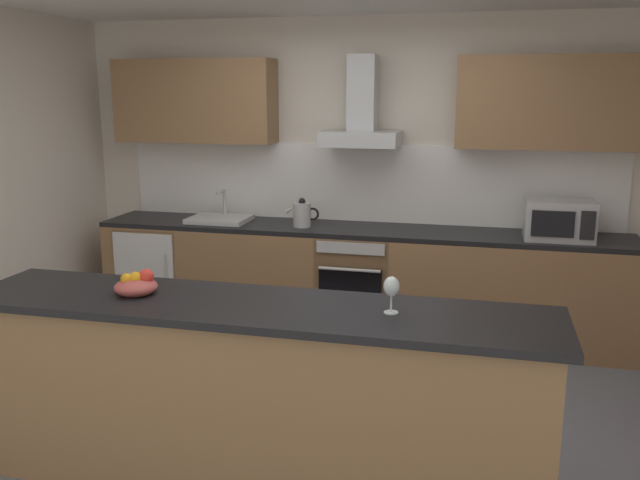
% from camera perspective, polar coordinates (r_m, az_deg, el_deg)
% --- Properties ---
extents(ground, '(5.95, 4.86, 0.02)m').
position_cam_1_polar(ground, '(4.35, -1.17, -15.04)').
color(ground, slate).
extents(wall_back, '(5.95, 0.12, 2.60)m').
position_cam_1_polar(wall_back, '(5.84, 3.88, 5.60)').
color(wall_back, silver).
rests_on(wall_back, ground).
extents(backsplash_tile, '(4.21, 0.02, 0.66)m').
position_cam_1_polar(backsplash_tile, '(5.78, 3.74, 4.83)').
color(backsplash_tile, white).
extents(counter_back, '(4.36, 0.60, 0.90)m').
position_cam_1_polar(counter_back, '(5.64, 3.07, -3.45)').
color(counter_back, olive).
rests_on(counter_back, ground).
extents(counter_island, '(2.98, 0.64, 0.98)m').
position_cam_1_polar(counter_island, '(3.51, -5.50, -12.91)').
color(counter_island, olive).
rests_on(counter_island, ground).
extents(upper_cabinets, '(4.30, 0.32, 0.70)m').
position_cam_1_polar(upper_cabinets, '(5.57, 3.55, 11.56)').
color(upper_cabinets, olive).
extents(oven, '(0.60, 0.62, 0.80)m').
position_cam_1_polar(oven, '(5.61, 3.12, -3.43)').
color(oven, slate).
rests_on(oven, ground).
extents(refrigerator, '(0.58, 0.60, 0.85)m').
position_cam_1_polar(refrigerator, '(6.19, -13.38, -2.56)').
color(refrigerator, white).
rests_on(refrigerator, ground).
extents(microwave, '(0.50, 0.38, 0.30)m').
position_cam_1_polar(microwave, '(5.39, 19.53, 1.63)').
color(microwave, '#B7BABC').
rests_on(microwave, counter_back).
extents(sink, '(0.50, 0.40, 0.26)m').
position_cam_1_polar(sink, '(5.85, -8.45, 1.83)').
color(sink, silver).
rests_on(sink, counter_back).
extents(kettle, '(0.29, 0.15, 0.24)m').
position_cam_1_polar(kettle, '(5.56, -1.51, 2.20)').
color(kettle, '#B7BABC').
rests_on(kettle, counter_back).
extents(range_hood, '(0.62, 0.45, 0.72)m').
position_cam_1_polar(range_hood, '(5.53, 3.54, 10.28)').
color(range_hood, '#B7BABC').
extents(wine_glass, '(0.08, 0.08, 0.18)m').
position_cam_1_polar(wine_glass, '(3.16, 6.05, -4.04)').
color(wine_glass, silver).
rests_on(wine_glass, counter_island).
extents(fruit_bowl, '(0.22, 0.22, 0.13)m').
position_cam_1_polar(fruit_bowl, '(3.59, -15.23, -3.70)').
color(fruit_bowl, '#B24C47').
rests_on(fruit_bowl, counter_island).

